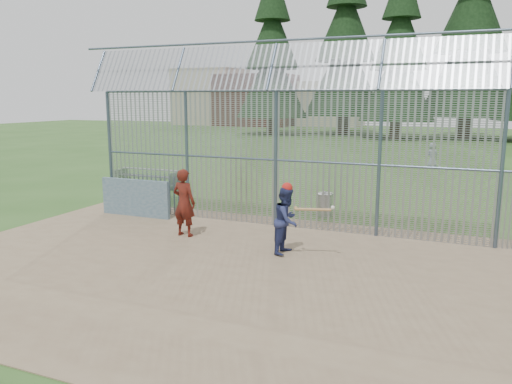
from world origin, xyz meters
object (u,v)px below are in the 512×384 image
at_px(trash_can, 325,204).
at_px(onlooker, 184,203).
at_px(batter, 287,220).
at_px(dugout_wall, 135,198).
at_px(bleacher, 147,177).

bearing_deg(trash_can, onlooker, -127.01).
xyz_separation_m(batter, onlooker, (-3.13, 0.40, 0.11)).
bearing_deg(dugout_wall, bleacher, 120.96).
bearing_deg(trash_can, batter, -87.53).
relative_size(dugout_wall, bleacher, 0.83).
bearing_deg(bleacher, batter, -37.58).
bearing_deg(dugout_wall, onlooker, -28.34).
relative_size(onlooker, trash_can, 2.29).
height_order(trash_can, bleacher, trash_can).
bearing_deg(onlooker, bleacher, -44.13).
distance_m(dugout_wall, onlooker, 3.06).
height_order(dugout_wall, batter, batter).
xyz_separation_m(batter, trash_can, (-0.19, 4.31, -0.47)).
height_order(batter, bleacher, batter).
height_order(onlooker, bleacher, onlooker).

